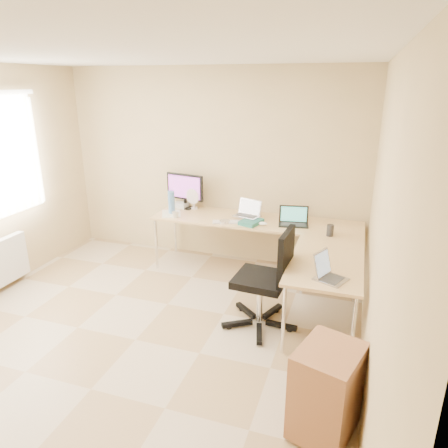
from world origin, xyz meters
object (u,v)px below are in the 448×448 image
(laptop_return, at_px, (332,270))
(keyboard, at_px, (229,222))
(desk_fan, at_px, (194,199))
(cabinet, at_px, (327,391))
(monitor, at_px, (185,191))
(laptop_black, at_px, (294,216))
(laptop_center, at_px, (247,209))
(water_bottle, at_px, (171,202))
(desk_main, at_px, (255,246))
(desk_return, at_px, (324,293))
(office_chair, at_px, (260,281))
(mug, at_px, (176,215))

(laptop_return, bearing_deg, keyboard, 72.02)
(desk_fan, bearing_deg, cabinet, -39.22)
(monitor, bearing_deg, desk_fan, 10.56)
(desk_fan, bearing_deg, laptop_black, 2.48)
(laptop_center, bearing_deg, desk_fan, 179.46)
(keyboard, bearing_deg, water_bottle, 152.58)
(cabinet, bearing_deg, laptop_black, 122.24)
(desk_main, height_order, laptop_black, laptop_black)
(desk_return, distance_m, keyboard, 1.53)
(desk_return, relative_size, office_chair, 1.21)
(laptop_return, xyz_separation_m, cabinet, (0.08, -0.98, -0.47))
(laptop_return, bearing_deg, water_bottle, 82.81)
(desk_main, bearing_deg, keyboard, -143.30)
(monitor, height_order, keyboard, monitor)
(desk_return, relative_size, laptop_center, 4.11)
(keyboard, height_order, office_chair, office_chair)
(desk_main, relative_size, office_chair, 2.46)
(office_chair, bearing_deg, monitor, 139.25)
(keyboard, bearing_deg, laptop_center, 23.18)
(water_bottle, distance_m, desk_fan, 0.36)
(desk_main, xyz_separation_m, water_bottle, (-1.13, -0.09, 0.52))
(laptop_black, bearing_deg, laptop_return, -77.85)
(water_bottle, distance_m, laptop_return, 2.55)
(mug, xyz_separation_m, water_bottle, (-0.13, 0.16, 0.11))
(water_bottle, xyz_separation_m, desk_fan, (0.20, 0.29, -0.02))
(desk_return, xyz_separation_m, desk_fan, (-1.90, 1.20, 0.50))
(laptop_center, relative_size, office_chair, 0.29)
(monitor, bearing_deg, keyboard, -17.59)
(desk_return, relative_size, laptop_black, 3.65)
(water_bottle, relative_size, desk_fan, 1.14)
(keyboard, distance_m, mug, 0.72)
(keyboard, bearing_deg, cabinet, -76.52)
(mug, bearing_deg, desk_fan, 80.00)
(water_bottle, bearing_deg, desk_fan, 54.84)
(desk_return, relative_size, water_bottle, 4.21)
(laptop_return, bearing_deg, desk_fan, 74.82)
(desk_return, relative_size, keyboard, 3.13)
(laptop_center, bearing_deg, laptop_return, -33.99)
(water_bottle, bearing_deg, mug, -51.11)
(keyboard, relative_size, cabinet, 0.62)
(desk_main, distance_m, mug, 1.11)
(desk_main, relative_size, mug, 29.72)
(monitor, xyz_separation_m, keyboard, (0.77, -0.41, -0.23))
(monitor, bearing_deg, cabinet, -39.57)
(desk_return, distance_m, monitor, 2.43)
(water_bottle, relative_size, office_chair, 0.29)
(laptop_center, bearing_deg, office_chair, -52.03)
(desk_return, bearing_deg, desk_fan, 147.68)
(desk_fan, bearing_deg, keyboard, -20.22)
(desk_return, bearing_deg, office_chair, -161.90)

